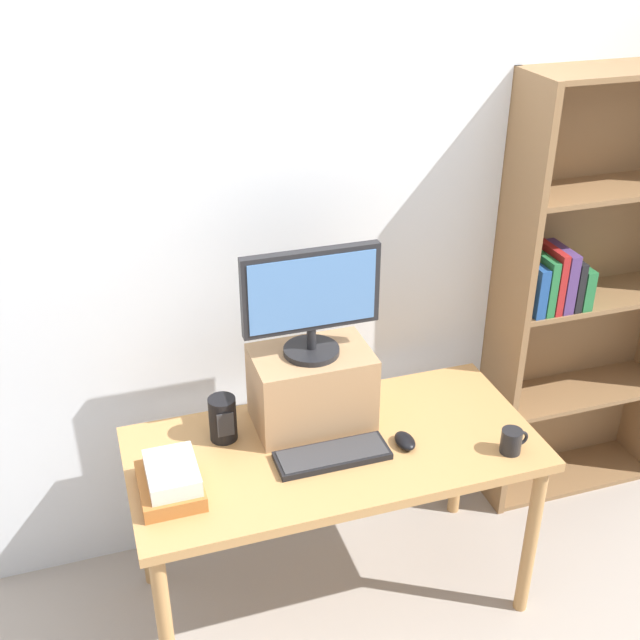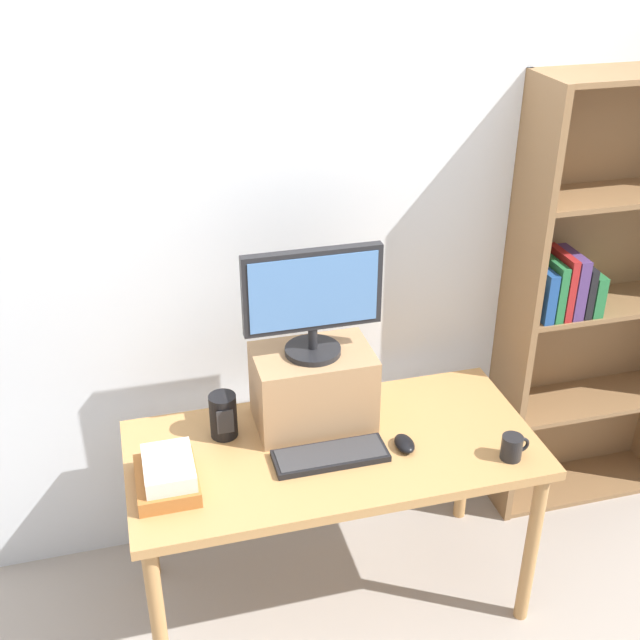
{
  "view_description": "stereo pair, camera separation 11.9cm",
  "coord_description": "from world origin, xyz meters",
  "px_view_note": "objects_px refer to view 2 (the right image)",
  "views": [
    {
      "loc": [
        -0.73,
        -2.08,
        2.4
      ],
      "look_at": [
        -0.03,
        0.06,
        1.17
      ],
      "focal_mm": 45.0,
      "sensor_mm": 36.0,
      "label": 1
    },
    {
      "loc": [
        -0.61,
        -2.12,
        2.4
      ],
      "look_at": [
        -0.03,
        0.06,
        1.17
      ],
      "focal_mm": 45.0,
      "sensor_mm": 36.0,
      "label": 2
    }
  ],
  "objects_px": {
    "riser_box": "(313,387)",
    "desk_speaker": "(223,416)",
    "bookshelf_unit": "(598,299)",
    "computer_mouse": "(404,444)",
    "desk": "(333,463)",
    "keyboard": "(330,456)",
    "computer_monitor": "(313,298)",
    "book_stack": "(168,475)",
    "coffee_mug": "(512,447)"
  },
  "relations": [
    {
      "from": "desk",
      "to": "computer_monitor",
      "type": "distance_m",
      "value": 0.59
    },
    {
      "from": "bookshelf_unit",
      "to": "desk",
      "type": "bearing_deg",
      "value": -163.37
    },
    {
      "from": "book_stack",
      "to": "coffee_mug",
      "type": "xyz_separation_m",
      "value": [
        1.12,
        -0.15,
        -0.01
      ]
    },
    {
      "from": "computer_mouse",
      "to": "coffee_mug",
      "type": "distance_m",
      "value": 0.36
    },
    {
      "from": "desk",
      "to": "coffee_mug",
      "type": "relative_size",
      "value": 14.07
    },
    {
      "from": "computer_monitor",
      "to": "riser_box",
      "type": "bearing_deg",
      "value": 90.0
    },
    {
      "from": "keyboard",
      "to": "computer_mouse",
      "type": "bearing_deg",
      "value": -1.98
    },
    {
      "from": "coffee_mug",
      "to": "desk_speaker",
      "type": "bearing_deg",
      "value": 157.61
    },
    {
      "from": "riser_box",
      "to": "book_stack",
      "type": "xyz_separation_m",
      "value": [
        -0.53,
        -0.23,
        -0.09
      ]
    },
    {
      "from": "computer_mouse",
      "to": "desk",
      "type": "bearing_deg",
      "value": 161.68
    },
    {
      "from": "coffee_mug",
      "to": "desk",
      "type": "bearing_deg",
      "value": 158.56
    },
    {
      "from": "bookshelf_unit",
      "to": "computer_monitor",
      "type": "distance_m",
      "value": 1.28
    },
    {
      "from": "desk",
      "to": "computer_monitor",
      "type": "height_order",
      "value": "computer_monitor"
    },
    {
      "from": "desk",
      "to": "riser_box",
      "type": "relative_size",
      "value": 3.43
    },
    {
      "from": "desk",
      "to": "keyboard",
      "type": "relative_size",
      "value": 3.65
    },
    {
      "from": "keyboard",
      "to": "bookshelf_unit",
      "type": "bearing_deg",
      "value": 19.09
    },
    {
      "from": "desk",
      "to": "riser_box",
      "type": "bearing_deg",
      "value": 100.81
    },
    {
      "from": "computer_mouse",
      "to": "desk_speaker",
      "type": "distance_m",
      "value": 0.63
    },
    {
      "from": "coffee_mug",
      "to": "keyboard",
      "type": "bearing_deg",
      "value": 165.5
    },
    {
      "from": "bookshelf_unit",
      "to": "book_stack",
      "type": "xyz_separation_m",
      "value": [
        -1.77,
        -0.43,
        -0.18
      ]
    },
    {
      "from": "riser_box",
      "to": "desk_speaker",
      "type": "bearing_deg",
      "value": -179.51
    },
    {
      "from": "desk_speaker",
      "to": "book_stack",
      "type": "bearing_deg",
      "value": -133.26
    },
    {
      "from": "keyboard",
      "to": "computer_mouse",
      "type": "xyz_separation_m",
      "value": [
        0.26,
        -0.01,
        0.01
      ]
    },
    {
      "from": "keyboard",
      "to": "coffee_mug",
      "type": "distance_m",
      "value": 0.61
    },
    {
      "from": "keyboard",
      "to": "coffee_mug",
      "type": "xyz_separation_m",
      "value": [
        0.59,
        -0.15,
        0.03
      ]
    },
    {
      "from": "desk",
      "to": "desk_speaker",
      "type": "height_order",
      "value": "desk_speaker"
    },
    {
      "from": "computer_monitor",
      "to": "computer_mouse",
      "type": "relative_size",
      "value": 4.51
    },
    {
      "from": "desk",
      "to": "riser_box",
      "type": "distance_m",
      "value": 0.27
    },
    {
      "from": "keyboard",
      "to": "desk",
      "type": "bearing_deg",
      "value": 66.65
    },
    {
      "from": "book_stack",
      "to": "desk_speaker",
      "type": "height_order",
      "value": "desk_speaker"
    },
    {
      "from": "bookshelf_unit",
      "to": "computer_mouse",
      "type": "relative_size",
      "value": 17.66
    },
    {
      "from": "bookshelf_unit",
      "to": "computer_mouse",
      "type": "xyz_separation_m",
      "value": [
        -0.98,
        -0.44,
        -0.21
      ]
    },
    {
      "from": "book_stack",
      "to": "desk_speaker",
      "type": "relative_size",
      "value": 1.57
    },
    {
      "from": "computer_monitor",
      "to": "book_stack",
      "type": "relative_size",
      "value": 1.84
    },
    {
      "from": "riser_box",
      "to": "computer_mouse",
      "type": "distance_m",
      "value": 0.37
    },
    {
      "from": "bookshelf_unit",
      "to": "riser_box",
      "type": "height_order",
      "value": "bookshelf_unit"
    },
    {
      "from": "riser_box",
      "to": "desk_speaker",
      "type": "distance_m",
      "value": 0.33
    },
    {
      "from": "desk",
      "to": "keyboard",
      "type": "height_order",
      "value": "keyboard"
    },
    {
      "from": "computer_monitor",
      "to": "computer_mouse",
      "type": "xyz_separation_m",
      "value": [
        0.26,
        -0.23,
        -0.47
      ]
    },
    {
      "from": "computer_mouse",
      "to": "desk_speaker",
      "type": "xyz_separation_m",
      "value": [
        -0.58,
        0.23,
        0.06
      ]
    },
    {
      "from": "computer_mouse",
      "to": "book_stack",
      "type": "relative_size",
      "value": 0.41
    },
    {
      "from": "desk",
      "to": "book_stack",
      "type": "bearing_deg",
      "value": -172.63
    },
    {
      "from": "bookshelf_unit",
      "to": "desk_speaker",
      "type": "bearing_deg",
      "value": -172.5
    },
    {
      "from": "coffee_mug",
      "to": "computer_monitor",
      "type": "bearing_deg",
      "value": 147.43
    },
    {
      "from": "desk",
      "to": "book_stack",
      "type": "distance_m",
      "value": 0.58
    },
    {
      "from": "desk_speaker",
      "to": "computer_mouse",
      "type": "bearing_deg",
      "value": -21.72
    },
    {
      "from": "computer_monitor",
      "to": "coffee_mug",
      "type": "height_order",
      "value": "computer_monitor"
    },
    {
      "from": "riser_box",
      "to": "keyboard",
      "type": "xyz_separation_m",
      "value": [
        0.0,
        -0.22,
        -0.13
      ]
    },
    {
      "from": "computer_mouse",
      "to": "book_stack",
      "type": "xyz_separation_m",
      "value": [
        -0.79,
        0.0,
        0.03
      ]
    },
    {
      "from": "computer_monitor",
      "to": "bookshelf_unit",
      "type": "bearing_deg",
      "value": 9.36
    }
  ]
}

